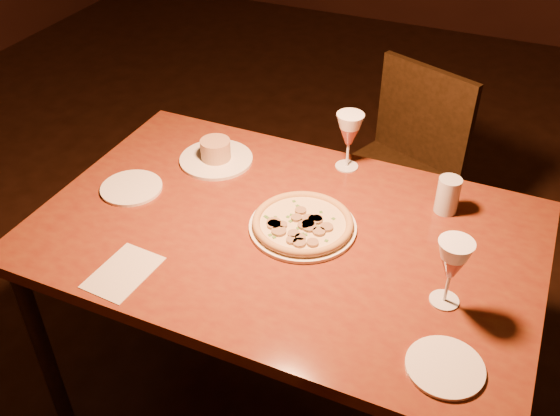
% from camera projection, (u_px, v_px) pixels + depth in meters
% --- Properties ---
extents(floor, '(7.00, 7.00, 0.00)m').
position_uv_depth(floor, '(264.00, 326.00, 2.54)').
color(floor, '#321A10').
rests_on(floor, ground).
extents(dining_table, '(1.45, 0.94, 0.77)m').
position_uv_depth(dining_table, '(285.00, 247.00, 1.85)').
color(dining_table, brown).
rests_on(dining_table, floor).
extents(chair_far, '(0.56, 0.56, 0.90)m').
position_uv_depth(chair_far, '(399.00, 166.00, 2.56)').
color(chair_far, black).
rests_on(chair_far, floor).
extents(pizza_plate, '(0.31, 0.31, 0.03)m').
position_uv_depth(pizza_plate, '(303.00, 224.00, 1.80)').
color(pizza_plate, white).
rests_on(pizza_plate, dining_table).
extents(ramekin_saucer, '(0.25, 0.25, 0.08)m').
position_uv_depth(ramekin_saucer, '(216.00, 154.00, 2.08)').
color(ramekin_saucer, white).
rests_on(ramekin_saucer, dining_table).
extents(wine_glass_far, '(0.09, 0.09, 0.20)m').
position_uv_depth(wine_glass_far, '(349.00, 141.00, 2.01)').
color(wine_glass_far, '#A14943').
rests_on(wine_glass_far, dining_table).
extents(wine_glass_right, '(0.09, 0.09, 0.19)m').
position_uv_depth(wine_glass_right, '(450.00, 273.00, 1.52)').
color(wine_glass_right, '#A14943').
rests_on(wine_glass_right, dining_table).
extents(water_tumbler, '(0.07, 0.07, 0.11)m').
position_uv_depth(water_tumbler, '(448.00, 195.00, 1.84)').
color(water_tumbler, silver).
rests_on(water_tumbler, dining_table).
extents(side_plate_left, '(0.19, 0.19, 0.01)m').
position_uv_depth(side_plate_left, '(131.00, 188.00, 1.97)').
color(side_plate_left, white).
rests_on(side_plate_left, dining_table).
extents(side_plate_near, '(0.18, 0.18, 0.01)m').
position_uv_depth(side_plate_near, '(445.00, 367.00, 1.41)').
color(side_plate_near, white).
rests_on(side_plate_near, dining_table).
extents(menu_card, '(0.15, 0.21, 0.00)m').
position_uv_depth(menu_card, '(123.00, 272.00, 1.66)').
color(menu_card, silver).
rests_on(menu_card, dining_table).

